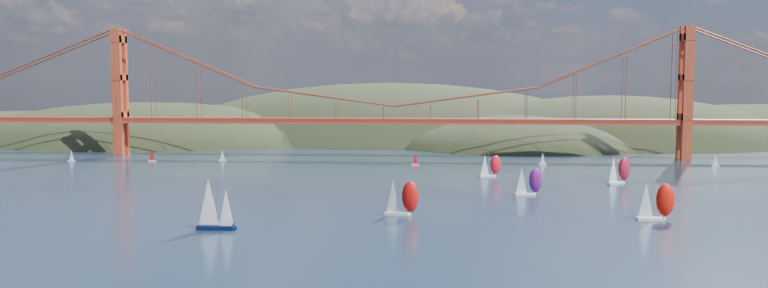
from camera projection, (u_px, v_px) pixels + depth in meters
ground at (340, 258)px, 140.28m from camera, size 1200.00×1200.00×0.00m
headlands at (486, 162)px, 414.61m from camera, size 725.00×225.00×96.00m
bridge at (391, 82)px, 316.43m from camera, size 552.00×12.00×55.00m
sloop_navy at (214, 205)px, 166.27m from camera, size 8.24×4.66×12.83m
racer_0 at (401, 197)px, 183.54m from camera, size 8.70×4.67×9.76m
racer_1 at (655, 201)px, 177.12m from camera, size 8.77×3.59×10.07m
racer_3 at (619, 170)px, 238.73m from camera, size 8.61×6.48×9.72m
racer_5 at (490, 165)px, 255.59m from camera, size 7.62×4.15×8.54m
racer_rwb at (528, 181)px, 215.09m from camera, size 7.88×3.37×8.95m
distant_boat_1 at (71, 156)px, 303.69m from camera, size 3.00×2.00×4.70m
distant_boat_2 at (152, 156)px, 303.84m from camera, size 3.00×2.00×4.70m
distant_boat_3 at (222, 155)px, 306.05m from camera, size 3.00×2.00×4.70m
distant_boat_4 at (715, 160)px, 286.69m from camera, size 3.00×2.00×4.70m
distant_boat_8 at (543, 159)px, 291.18m from camera, size 3.00×2.00×4.70m
distant_boat_9 at (415, 159)px, 290.39m from camera, size 3.00×2.00×4.70m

